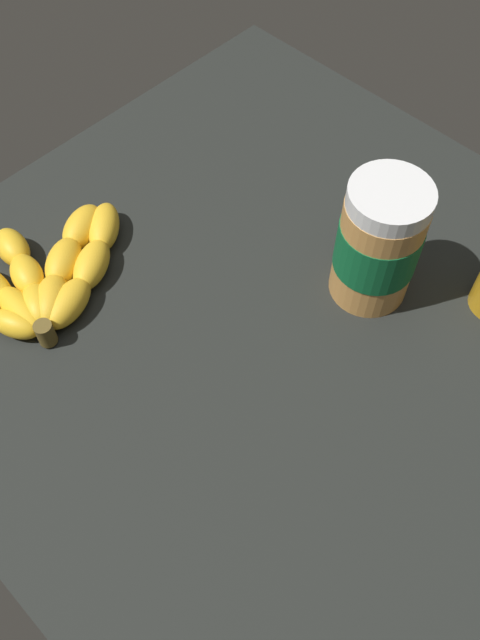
{
  "coord_description": "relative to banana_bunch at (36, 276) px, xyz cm",
  "views": [
    {
      "loc": [
        21.74,
        -31.94,
        62.16
      ],
      "look_at": [
        -4.86,
        -4.63,
        3.26
      ],
      "focal_mm": 37.5,
      "sensor_mm": 36.0,
      "label": 1
    }
  ],
  "objects": [
    {
      "name": "ground_plane",
      "position": [
        26.17,
        15.73,
        -3.61
      ],
      "size": [
        85.91,
        75.23,
        3.75
      ],
      "primitive_type": "cube",
      "color": "black"
    },
    {
      "name": "banana_bunch",
      "position": [
        0.0,
        0.0,
        0.0
      ],
      "size": [
        21.79,
        22.61,
        3.75
      ],
      "color": "gold",
      "rests_on": "ground_plane"
    },
    {
      "name": "peanut_butter_jar",
      "position": [
        27.04,
        26.05,
        5.92
      ],
      "size": [
        8.91,
        8.91,
        15.54
      ],
      "color": "#BF8442",
      "rests_on": "ground_plane"
    }
  ]
}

